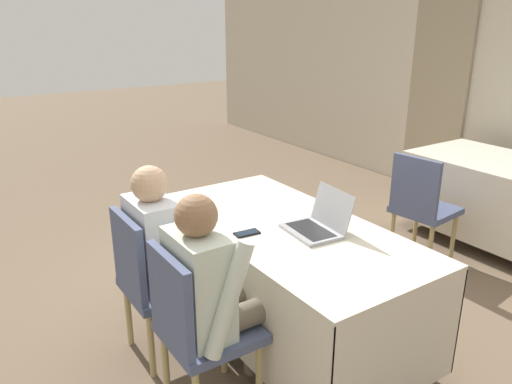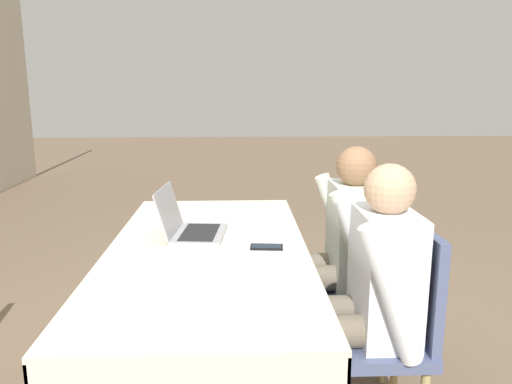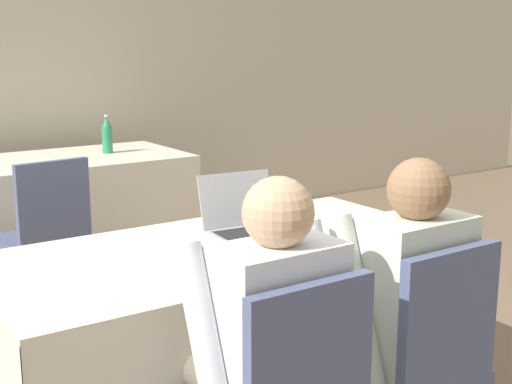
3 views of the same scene
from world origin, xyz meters
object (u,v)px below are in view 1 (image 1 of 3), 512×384
at_px(cell_phone, 247,233).
at_px(chair_near_left, 152,279).
at_px(laptop, 317,224).
at_px(person_checkered_shirt, 167,249).
at_px(chair_far_spare, 421,204).
at_px(person_white_shirt, 214,290).
at_px(chair_near_right, 196,325).

height_order(cell_phone, chair_near_left, chair_near_left).
bearing_deg(cell_phone, laptop, 66.38).
bearing_deg(chair_near_left, person_checkered_shirt, -90.00).
distance_m(chair_far_spare, person_checkered_shirt, 2.17).
bearing_deg(cell_phone, person_white_shirt, -47.25).
height_order(chair_far_spare, person_checkered_shirt, person_checkered_shirt).
bearing_deg(chair_near_right, cell_phone, -58.70).
xyz_separation_m(chair_near_left, person_checkered_shirt, (0.00, 0.10, 0.16)).
xyz_separation_m(laptop, chair_near_left, (-0.44, -0.84, -0.30)).
distance_m(laptop, cell_phone, 0.40).
relative_size(laptop, person_white_shirt, 0.30).
distance_m(laptop, chair_near_right, 0.89).
bearing_deg(cell_phone, chair_near_left, -112.01).
xyz_separation_m(cell_phone, chair_near_right, (0.30, -0.49, -0.26)).
xyz_separation_m(laptop, person_checkered_shirt, (-0.44, -0.73, -0.14)).
height_order(chair_near_left, chair_near_right, same).
distance_m(chair_near_right, chair_far_spare, 2.31).
distance_m(chair_near_left, chair_far_spare, 2.26).
bearing_deg(cell_phone, chair_near_right, -53.64).
xyz_separation_m(cell_phone, chair_near_left, (-0.25, -0.49, -0.26)).
height_order(cell_phone, person_checkered_shirt, person_checkered_shirt).
xyz_separation_m(laptop, cell_phone, (-0.19, -0.35, -0.04)).
relative_size(chair_near_right, person_white_shirt, 0.78).
bearing_deg(chair_far_spare, chair_near_right, 95.32).
xyz_separation_m(chair_near_right, person_checkered_shirt, (-0.54, 0.10, 0.16)).
height_order(chair_near_left, person_checkered_shirt, person_checkered_shirt).
bearing_deg(laptop, chair_near_left, -112.28).
relative_size(chair_near_left, person_white_shirt, 0.78).
distance_m(chair_near_right, person_checkered_shirt, 0.58).
height_order(person_checkered_shirt, person_white_shirt, same).
height_order(cell_phone, chair_far_spare, chair_far_spare).
bearing_deg(chair_far_spare, person_white_shirt, 95.88).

